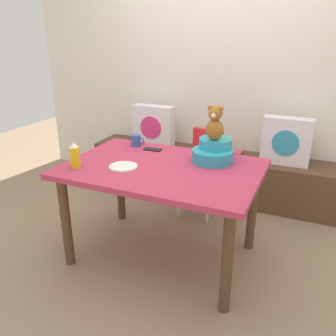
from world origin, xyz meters
name	(u,v)px	position (x,y,z in m)	size (l,w,h in m)	color
ground_plane	(163,254)	(0.00, 0.00, 0.00)	(8.00, 8.00, 0.00)	#8C7256
back_wall	(224,66)	(0.00, 1.48, 1.30)	(4.40, 0.10, 2.60)	silver
window_bench	(211,174)	(0.00, 1.21, 0.23)	(2.60, 0.44, 0.46)	brown
pillow_floral_left	(154,126)	(-0.65, 1.19, 0.68)	(0.44, 0.15, 0.44)	silver
pillow_floral_right	(286,141)	(0.71, 1.19, 0.68)	(0.44, 0.15, 0.44)	silver
book_stack	(232,153)	(0.21, 1.21, 0.49)	(0.20, 0.14, 0.05)	#B64D5F
dining_table	(162,179)	(0.00, 0.00, 0.64)	(1.36, 0.93, 0.74)	#B73351
highchair	(200,161)	(0.02, 0.78, 0.52)	(0.39, 0.50, 0.79)	red
infant_seat_teal	(214,151)	(0.29, 0.25, 0.81)	(0.30, 0.33, 0.16)	teal
teddy_bear	(215,124)	(0.29, 0.25, 1.02)	(0.13, 0.12, 0.25)	#936124
ketchup_bottle	(75,156)	(-0.54, -0.27, 0.83)	(0.07, 0.07, 0.18)	gold
coffee_mug	(136,140)	(-0.40, 0.34, 0.79)	(0.12, 0.08, 0.09)	#335999
dinner_plate_near	(123,167)	(-0.24, -0.13, 0.75)	(0.20, 0.20, 0.01)	white
cell_phone	(153,149)	(-0.22, 0.30, 0.74)	(0.07, 0.14, 0.01)	black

